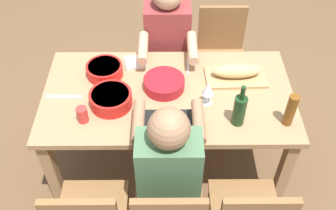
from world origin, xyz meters
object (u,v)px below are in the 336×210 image
serving_bowl_fruit (164,83)px  cup_near_left (82,115)px  serving_bowl_salad (111,98)px  serving_bowl_greens (105,70)px  dining_table (168,103)px  diner_far_center (167,45)px  napkin_stack (135,62)px  diner_near_center (169,170)px  wine_glass (208,90)px  wine_bottle (240,110)px  beer_bottle (291,110)px  cutting_board (235,77)px  chair_far_right (221,52)px  chair_far_center (167,52)px  bread_loaf (236,71)px

serving_bowl_fruit → cup_near_left: 0.56m
serving_bowl_salad → serving_bowl_greens: serving_bowl_salad is taller
serving_bowl_salad → cup_near_left: cup_near_left is taller
dining_table → cup_near_left: cup_near_left is taller
dining_table → diner_far_center: 0.57m
serving_bowl_greens → napkin_stack: bearing=30.0°
serving_bowl_salad → diner_near_center: bearing=-52.8°
wine_glass → diner_near_center: bearing=-117.1°
serving_bowl_greens → napkin_stack: (0.20, 0.11, -0.03)m
diner_far_center → cup_near_left: (-0.51, -0.80, 0.09)m
serving_bowl_salad → wine_bottle: 0.79m
napkin_stack → wine_glass: bearing=-39.6°
wine_bottle → beer_bottle: (0.30, -0.01, 0.00)m
diner_far_center → napkin_stack: (-0.23, -0.27, 0.05)m
cutting_board → chair_far_right: bearing=90.8°
diner_near_center → cutting_board: bearing=57.3°
dining_table → napkin_stack: bearing=127.4°
chair_far_center → beer_bottle: (0.71, -1.01, 0.37)m
wine_glass → cutting_board: bearing=47.7°
cutting_board → wine_glass: wine_glass is taller
serving_bowl_salad → serving_bowl_greens: (-0.07, 0.28, -0.01)m
chair_far_right → cup_near_left: size_ratio=8.33×
beer_bottle → diner_far_center: bearing=130.6°
chair_far_center → serving_bowl_salad: chair_far_center is taller
cup_near_left → wine_glass: bearing=10.7°
chair_far_right → chair_far_center: bearing=180.0°
wine_bottle → cup_near_left: size_ratio=2.84×
cutting_board → napkin_stack: bearing=167.0°
serving_bowl_greens → wine_bottle: (0.84, -0.44, 0.06)m
wine_glass → serving_bowl_salad: bearing=-179.4°
chair_far_center → diner_far_center: 0.28m
bread_loaf → napkin_stack: bread_loaf is taller
serving_bowl_greens → napkin_stack: 0.23m
chair_far_center → diner_far_center: (-0.00, -0.18, 0.21)m
diner_near_center → bread_loaf: bearing=57.3°
beer_bottle → cup_near_left: 1.22m
chair_far_right → dining_table: bearing=-120.7°
serving_bowl_greens → serving_bowl_fruit: bearing=-18.1°
serving_bowl_fruit → napkin_stack: bearing=129.4°
diner_far_center → chair_far_center: bearing=90.0°
dining_table → beer_bottle: 0.78m
chair_far_center → beer_bottle: 1.29m
diner_far_center → cutting_board: bearing=-43.2°
chair_far_right → wine_glass: 0.94m
diner_far_center → serving_bowl_greens: 0.58m
napkin_stack → chair_far_right: bearing=34.1°
chair_far_center → serving_bowl_greens: 0.77m
diner_far_center → serving_bowl_greens: (-0.42, -0.38, 0.09)m
diner_far_center → beer_bottle: diner_far_center is taller
serving_bowl_fruit → diner_far_center: bearing=87.2°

